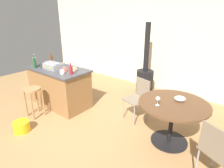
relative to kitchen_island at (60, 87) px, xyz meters
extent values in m
plane|color=#A37A4C|center=(1.05, -0.55, -0.45)|extent=(8.80, 8.80, 0.00)
cube|color=beige|center=(1.05, 2.42, 0.90)|extent=(8.00, 0.10, 2.70)
cube|color=olive|center=(0.00, 0.00, -0.02)|extent=(1.43, 0.72, 0.86)
cube|color=#424247|center=(0.00, 0.00, 0.43)|extent=(1.49, 0.78, 0.04)
cylinder|color=#A37A4C|center=(0.15, -0.55, -0.15)|extent=(0.04, 0.04, 0.60)
cylinder|color=#A37A4C|center=(-0.10, -0.55, -0.15)|extent=(0.04, 0.04, 0.60)
cylinder|color=#A37A4C|center=(-0.10, -0.80, -0.15)|extent=(0.04, 0.04, 0.60)
cylinder|color=#A37A4C|center=(0.15, -0.80, -0.15)|extent=(0.04, 0.04, 0.60)
cylinder|color=#A37A4C|center=(0.02, -0.67, 0.17)|extent=(0.34, 0.34, 0.03)
cylinder|color=black|center=(2.62, 0.27, -0.44)|extent=(0.61, 0.61, 0.02)
cylinder|color=black|center=(2.62, 0.27, -0.10)|extent=(0.07, 0.07, 0.71)
cylinder|color=brown|center=(2.62, 0.27, 0.28)|extent=(1.12, 1.12, 0.03)
cube|color=#7F705B|center=(3.40, -0.13, 0.02)|extent=(0.54, 0.54, 0.03)
cube|color=#7F705B|center=(3.32, -0.30, 0.22)|extent=(0.33, 0.18, 0.40)
cylinder|color=gray|center=(3.18, -0.20, -0.23)|extent=(0.02, 0.02, 0.45)
cylinder|color=gray|center=(3.33, 0.10, -0.23)|extent=(0.02, 0.02, 0.45)
cube|color=#7F705B|center=(1.77, 0.51, 0.00)|extent=(0.50, 0.50, 0.03)
cube|color=#7F705B|center=(1.82, 0.69, 0.20)|extent=(0.35, 0.12, 0.40)
cylinder|color=gray|center=(1.98, 0.63, -0.24)|extent=(0.02, 0.02, 0.43)
cylinder|color=gray|center=(1.65, 0.72, -0.24)|extent=(0.02, 0.02, 0.43)
cylinder|color=gray|center=(1.56, 0.40, -0.24)|extent=(0.02, 0.02, 0.43)
cylinder|color=gray|center=(1.88, 0.30, -0.24)|extent=(0.02, 0.02, 0.43)
cylinder|color=black|center=(1.26, 1.80, -0.42)|extent=(0.37, 0.37, 0.06)
cylinder|color=black|center=(1.26, 1.80, -0.10)|extent=(0.44, 0.44, 0.59)
cube|color=#2D2826|center=(1.26, 1.58, -0.10)|extent=(0.20, 0.02, 0.20)
cylinder|color=black|center=(1.26, 1.80, 0.81)|extent=(0.13, 0.13, 1.21)
cube|color=gray|center=(-0.05, -0.08, 0.51)|extent=(0.43, 0.28, 0.12)
cube|color=gray|center=(-0.05, -0.08, 0.58)|extent=(0.40, 0.17, 0.02)
cube|color=yellow|center=(-0.15, -0.22, 0.51)|extent=(0.04, 0.01, 0.04)
cube|color=yellow|center=(0.06, -0.22, 0.51)|extent=(0.04, 0.01, 0.04)
cylinder|color=maroon|center=(0.57, -0.09, 0.53)|extent=(0.07, 0.07, 0.17)
cylinder|color=maroon|center=(0.57, -0.09, 0.64)|extent=(0.03, 0.03, 0.06)
cylinder|color=#603314|center=(-0.46, 0.18, 0.54)|extent=(0.06, 0.06, 0.19)
cylinder|color=#603314|center=(-0.46, 0.18, 0.68)|extent=(0.02, 0.02, 0.08)
cylinder|color=#194C23|center=(-0.44, -0.28, 0.56)|extent=(0.07, 0.07, 0.22)
cylinder|color=#194C23|center=(-0.44, -0.28, 0.71)|extent=(0.03, 0.03, 0.08)
cylinder|color=#B7B2AD|center=(-0.54, -0.22, 0.55)|extent=(0.08, 0.08, 0.21)
cylinder|color=#B7B2AD|center=(-0.54, -0.22, 0.70)|extent=(0.03, 0.03, 0.08)
cylinder|color=tan|center=(0.45, 0.12, 0.49)|extent=(0.09, 0.09, 0.08)
torus|color=tan|center=(0.51, 0.12, 0.49)|extent=(0.05, 0.01, 0.05)
cylinder|color=#383838|center=(-0.37, -0.16, 0.50)|extent=(0.07, 0.07, 0.10)
torus|color=#383838|center=(-0.33, -0.16, 0.50)|extent=(0.05, 0.01, 0.05)
cylinder|color=#DB6651|center=(0.31, -0.04, 0.49)|extent=(0.08, 0.08, 0.09)
torus|color=#DB6651|center=(0.36, -0.04, 0.49)|extent=(0.05, 0.01, 0.05)
cylinder|color=white|center=(0.41, -0.19, 0.49)|extent=(0.08, 0.08, 0.08)
torus|color=white|center=(0.47, -0.19, 0.49)|extent=(0.05, 0.01, 0.05)
cylinder|color=silver|center=(2.45, 0.03, 0.29)|extent=(0.06, 0.06, 0.00)
cylinder|color=silver|center=(2.45, 0.03, 0.33)|extent=(0.01, 0.01, 0.08)
ellipsoid|color=silver|center=(2.45, 0.03, 0.40)|extent=(0.07, 0.07, 0.06)
ellipsoid|color=white|center=(2.66, 0.41, 0.33)|extent=(0.18, 0.18, 0.07)
cylinder|color=yellow|center=(0.34, -1.15, -0.35)|extent=(0.29, 0.29, 0.20)
camera|label=1|loc=(3.51, -2.44, 1.64)|focal=30.20mm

